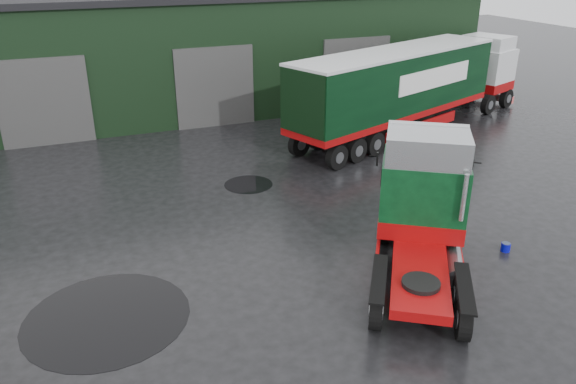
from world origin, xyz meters
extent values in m
plane|color=black|center=(0.00, 0.00, 0.00)|extent=(100.00, 100.00, 0.00)
cube|color=black|center=(2.00, 20.00, 3.00)|extent=(32.00, 12.00, 6.00)
cylinder|color=#0809AE|center=(6.61, -1.99, 0.13)|extent=(0.32, 0.32, 0.26)
cylinder|color=black|center=(-4.97, -0.89, 0.00)|extent=(4.10, 4.10, 0.01)
cylinder|color=black|center=(1.01, 5.90, 0.00)|extent=(1.88, 1.88, 0.01)
camera|label=1|loc=(-5.13, -13.30, 8.50)|focal=35.00mm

